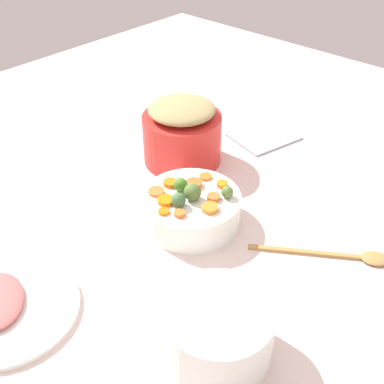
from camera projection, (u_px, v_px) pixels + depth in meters
tabletop at (205, 233)px, 1.13m from camera, size 2.40×2.40×0.02m
serving_bowl_carrots at (192, 208)px, 1.12m from camera, size 0.23×0.23×0.07m
metal_pot at (182, 139)px, 1.32m from camera, size 0.22×0.22×0.14m
stuffing_mound at (182, 109)px, 1.27m from camera, size 0.18×0.18×0.04m
carrot_slice_0 at (170, 183)px, 1.13m from camera, size 0.05×0.05×0.01m
carrot_slice_1 at (215, 198)px, 1.09m from camera, size 0.04×0.04×0.01m
carrot_slice_2 at (194, 184)px, 1.13m from camera, size 0.05×0.05×0.01m
carrot_slice_3 at (180, 214)px, 1.04m from camera, size 0.03×0.03×0.01m
carrot_slice_4 at (166, 200)px, 1.08m from camera, size 0.05×0.05×0.01m
carrot_slice_5 at (164, 212)px, 1.05m from camera, size 0.03×0.03×0.01m
carrot_slice_6 at (156, 192)px, 1.11m from camera, size 0.05×0.05×0.01m
carrot_slice_7 at (222, 184)px, 1.13m from camera, size 0.04×0.04×0.01m
carrot_slice_8 at (210, 208)px, 1.06m from camera, size 0.04×0.04×0.01m
carrot_slice_9 at (206, 177)px, 1.16m from camera, size 0.03×0.03×0.01m
brussels_sprout_0 at (182, 184)px, 1.11m from camera, size 0.03×0.03×0.03m
brussels_sprout_1 at (192, 192)px, 1.08m from camera, size 0.04×0.04×0.04m
brussels_sprout_2 at (227, 192)px, 1.09m from camera, size 0.03×0.03×0.03m
brussels_sprout_3 at (178, 200)px, 1.06m from camera, size 0.03×0.03×0.03m
wooden_spoon at (348, 256)px, 1.04m from camera, size 0.19×0.27×0.01m
casserole_dish at (218, 331)px, 0.82m from camera, size 0.19×0.19×0.11m
ham_plate at (10, 309)px, 0.92m from camera, size 0.27×0.27×0.01m
dish_towel at (263, 136)px, 1.46m from camera, size 0.22×0.19×0.01m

